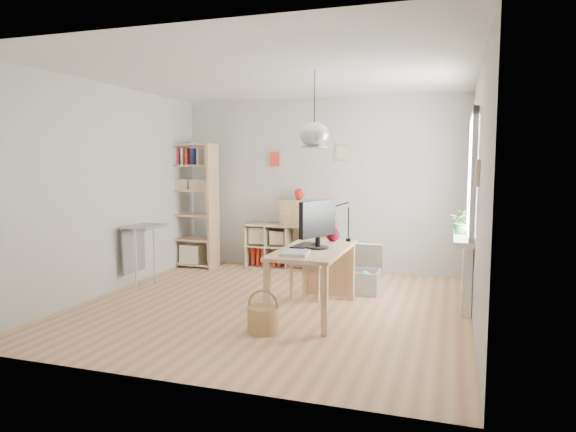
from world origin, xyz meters
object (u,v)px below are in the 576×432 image
(drawer_chest, at_px, (303,213))
(desk, at_px, (314,256))
(tall_bookshelf, at_px, (192,200))
(cube_shelf, at_px, (288,250))
(chair, at_px, (313,258))
(monitor, at_px, (318,222))
(storage_chest, at_px, (358,276))

(drawer_chest, bearing_deg, desk, -67.01)
(tall_bookshelf, distance_m, drawer_chest, 1.84)
(desk, relative_size, drawer_chest, 2.16)
(cube_shelf, height_order, chair, chair)
(desk, height_order, monitor, monitor)
(chair, relative_size, storage_chest, 1.33)
(tall_bookshelf, bearing_deg, drawer_chest, 7.51)
(cube_shelf, relative_size, drawer_chest, 2.02)
(cube_shelf, xyz_separation_m, drawer_chest, (0.26, -0.04, 0.62))
(monitor, bearing_deg, drawer_chest, 131.44)
(cube_shelf, xyz_separation_m, chair, (0.82, -1.51, 0.19))
(drawer_chest, bearing_deg, cube_shelf, 174.59)
(tall_bookshelf, distance_m, monitor, 3.29)
(desk, xyz_separation_m, chair, (-0.21, 0.72, -0.16))
(desk, distance_m, storage_chest, 1.28)
(storage_chest, height_order, monitor, monitor)
(desk, xyz_separation_m, monitor, (0.05, -0.02, 0.39))
(drawer_chest, bearing_deg, storage_chest, -40.57)
(chair, relative_size, drawer_chest, 1.24)
(desk, distance_m, tall_bookshelf, 3.27)
(tall_bookshelf, height_order, drawer_chest, tall_bookshelf)
(chair, xyz_separation_m, storage_chest, (0.50, 0.43, -0.29))
(desk, relative_size, monitor, 2.54)
(monitor, relative_size, drawer_chest, 0.85)
(desk, relative_size, cube_shelf, 1.07)
(cube_shelf, bearing_deg, monitor, -64.53)
(chair, distance_m, storage_chest, 0.72)
(monitor, distance_m, drawer_chest, 2.36)
(desk, relative_size, chair, 1.74)
(storage_chest, height_order, drawer_chest, drawer_chest)
(tall_bookshelf, distance_m, chair, 2.74)
(tall_bookshelf, relative_size, storage_chest, 3.07)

